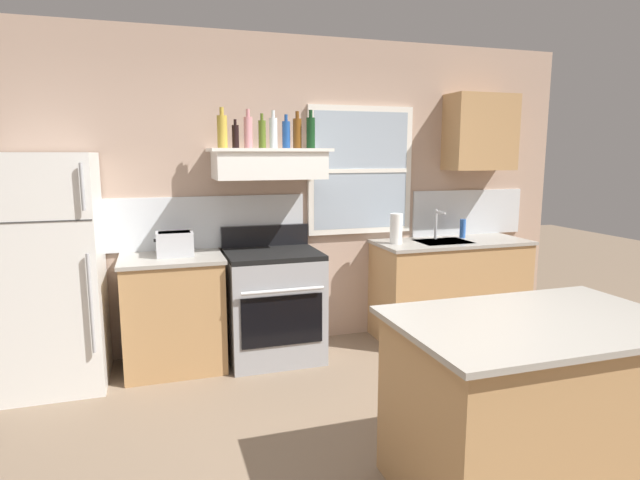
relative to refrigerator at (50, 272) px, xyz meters
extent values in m
plane|color=#7A6651|center=(1.90, -1.84, -0.86)|extent=(16.00, 16.00, 0.00)
cube|color=tan|center=(1.90, 0.39, 0.49)|extent=(5.40, 0.06, 2.70)
cube|color=silver|center=(0.75, 0.35, 0.27)|extent=(2.50, 0.02, 0.44)
cube|color=silver|center=(3.70, 0.35, 0.27)|extent=(1.20, 0.02, 0.44)
cube|color=white|center=(2.55, 0.34, 0.69)|extent=(1.00, 0.04, 1.15)
cube|color=#9EADBC|center=(2.55, 0.33, 0.69)|extent=(0.90, 0.01, 1.05)
cube|color=white|center=(2.55, 0.32, 0.69)|extent=(0.90, 0.02, 0.04)
cube|color=white|center=(0.00, 0.00, 0.00)|extent=(0.70, 0.68, 1.71)
cube|color=#333333|center=(0.00, -0.34, 0.41)|extent=(0.69, 0.00, 0.01)
cylinder|color=#A5A8AD|center=(0.30, -0.37, -0.16)|extent=(0.02, 0.02, 0.70)
cylinder|color=#A5A8AD|center=(0.30, -0.37, 0.63)|extent=(0.02, 0.02, 0.31)
cube|color=tan|center=(0.85, 0.06, -0.42)|extent=(0.76, 0.60, 0.88)
cube|color=#9E998E|center=(0.85, 0.06, 0.04)|extent=(0.79, 0.63, 0.03)
cube|color=silver|center=(0.88, 0.07, 0.15)|extent=(0.28, 0.20, 0.19)
cube|color=black|center=(0.88, 0.07, 0.24)|extent=(0.24, 0.16, 0.01)
cube|color=black|center=(0.74, 0.07, 0.18)|extent=(0.02, 0.03, 0.02)
cube|color=#9EA0A5|center=(1.65, 0.02, -0.42)|extent=(0.76, 0.64, 0.87)
cube|color=black|center=(1.65, 0.02, 0.03)|extent=(0.76, 0.64, 0.04)
cube|color=black|center=(1.65, 0.31, 0.14)|extent=(0.76, 0.06, 0.18)
cube|color=black|center=(1.65, -0.30, -0.44)|extent=(0.65, 0.01, 0.40)
cylinder|color=silver|center=(1.65, -0.34, -0.19)|extent=(0.65, 0.03, 0.03)
cube|color=white|center=(1.65, 0.12, 0.75)|extent=(0.88, 0.48, 0.22)
cube|color=#262628|center=(1.65, -0.10, 0.67)|extent=(0.75, 0.02, 0.04)
cube|color=white|center=(1.65, 0.12, 0.88)|extent=(0.96, 0.52, 0.02)
cylinder|color=#B29333|center=(1.28, 0.12, 1.02)|extent=(0.08, 0.08, 0.25)
cylinder|color=#B29333|center=(1.28, 0.12, 1.17)|extent=(0.03, 0.03, 0.06)
cylinder|color=black|center=(1.39, 0.17, 0.98)|extent=(0.06, 0.06, 0.18)
cylinder|color=black|center=(1.39, 0.17, 1.10)|extent=(0.02, 0.02, 0.05)
cylinder|color=#C67F84|center=(1.49, 0.15, 1.01)|extent=(0.07, 0.07, 0.25)
cylinder|color=#C67F84|center=(1.49, 0.15, 1.17)|extent=(0.03, 0.03, 0.06)
cylinder|color=#4C601E|center=(1.60, 0.12, 1.00)|extent=(0.06, 0.06, 0.22)
cylinder|color=#4C601E|center=(1.60, 0.12, 1.14)|extent=(0.03, 0.03, 0.06)
cylinder|color=silver|center=(1.69, 0.11, 1.01)|extent=(0.06, 0.06, 0.24)
cylinder|color=silver|center=(1.69, 0.11, 1.16)|extent=(0.03, 0.03, 0.06)
cylinder|color=#1E478C|center=(1.81, 0.15, 1.00)|extent=(0.07, 0.07, 0.22)
cylinder|color=#1E478C|center=(1.81, 0.15, 1.14)|extent=(0.03, 0.03, 0.05)
cylinder|color=brown|center=(1.90, 0.13, 1.01)|extent=(0.07, 0.07, 0.24)
cylinder|color=brown|center=(1.90, 0.13, 1.16)|extent=(0.03, 0.03, 0.06)
cylinder|color=#143819|center=(2.00, 0.09, 1.01)|extent=(0.07, 0.07, 0.25)
cylinder|color=#143819|center=(2.00, 0.09, 1.17)|extent=(0.03, 0.03, 0.06)
cube|color=tan|center=(3.35, 0.06, -0.42)|extent=(1.40, 0.60, 0.88)
cube|color=#9E998E|center=(3.35, 0.06, 0.04)|extent=(1.43, 0.63, 0.03)
cube|color=#B7BABC|center=(3.25, 0.04, 0.05)|extent=(0.48, 0.36, 0.01)
cylinder|color=silver|center=(3.25, 0.18, 0.19)|extent=(0.03, 0.03, 0.28)
cylinder|color=silver|center=(3.25, 0.10, 0.31)|extent=(0.02, 0.16, 0.02)
cylinder|color=white|center=(2.78, 0.06, 0.19)|extent=(0.11, 0.11, 0.27)
cylinder|color=blue|center=(3.53, 0.16, 0.14)|extent=(0.06, 0.06, 0.18)
cube|color=tan|center=(2.50, -2.11, -0.42)|extent=(1.32, 0.82, 0.88)
cube|color=#9E998E|center=(2.50, -2.11, 0.04)|extent=(1.40, 0.90, 0.03)
cube|color=tan|center=(3.70, 0.20, 1.04)|extent=(0.64, 0.32, 0.70)
camera|label=1|loc=(0.75, -4.11, 0.85)|focal=29.33mm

